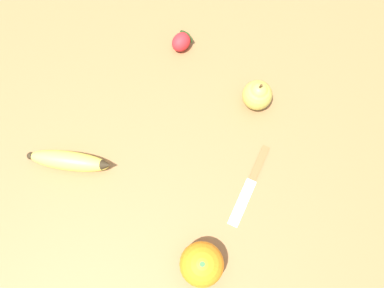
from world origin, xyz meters
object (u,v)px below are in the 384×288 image
at_px(orange, 202,264).
at_px(pear, 257,95).
at_px(strawberry, 182,41).
at_px(paring_knife, 251,182).
at_px(banana, 70,161).

relative_size(orange, pear, 1.01).
bearing_deg(strawberry, paring_knife, -118.03).
relative_size(banana, paring_knife, 0.90).
bearing_deg(strawberry, orange, -137.32).
bearing_deg(orange, paring_knife, 10.51).
bearing_deg(orange, strawberry, 48.00).
bearing_deg(orange, pear, 23.84).
xyz_separation_m(banana, pear, (0.39, -0.19, 0.02)).
height_order(orange, paring_knife, orange).
bearing_deg(banana, strawberry, 58.85).
xyz_separation_m(strawberry, paring_knife, (-0.14, -0.34, -0.02)).
xyz_separation_m(banana, paring_knife, (0.24, -0.31, -0.02)).
bearing_deg(strawberry, banana, 179.22).
height_order(banana, orange, orange).
bearing_deg(strawberry, pear, -93.47).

